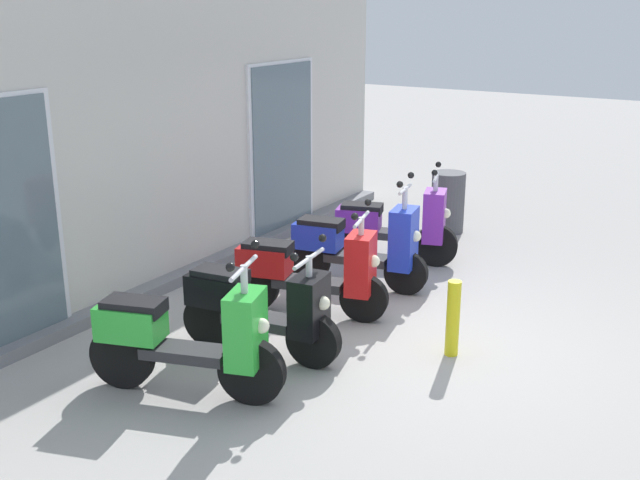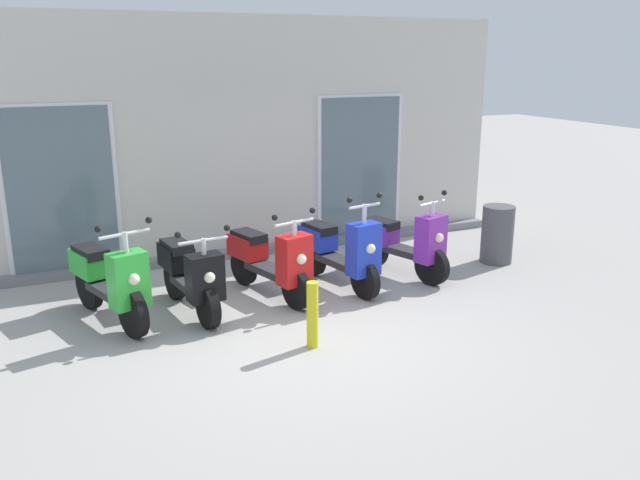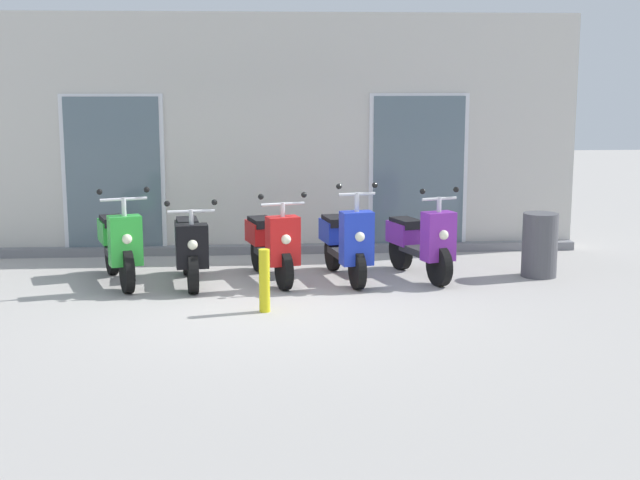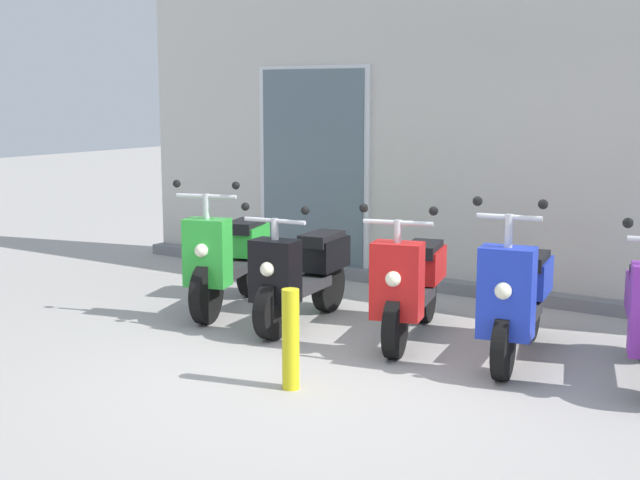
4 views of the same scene
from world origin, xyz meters
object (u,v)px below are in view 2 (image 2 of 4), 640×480
scooter_blue (340,250)px  scooter_purple (403,242)px  curb_bollard (312,315)px  scooter_red (270,260)px  scooter_green (109,280)px  trash_bin (497,234)px  scooter_black (190,274)px

scooter_blue → scooter_purple: (0.97, 0.05, -0.02)m
curb_bollard → scooter_red: bearing=85.9°
scooter_purple → curb_bollard: scooter_purple is taller
scooter_green → scooter_purple: 3.79m
scooter_green → scooter_red: bearing=1.1°
scooter_red → trash_bin: (3.45, -0.03, -0.06)m
scooter_red → scooter_blue: (0.93, -0.05, 0.02)m
scooter_purple → curb_bollard: 2.54m
scooter_black → scooter_blue: size_ratio=0.98×
scooter_red → scooter_blue: 0.93m
scooter_blue → curb_bollard: (-1.04, -1.50, -0.15)m
trash_bin → scooter_black: bearing=-179.0°
scooter_black → scooter_blue: bearing=1.7°
scooter_green → scooter_black: size_ratio=1.04×
scooter_black → trash_bin: (4.46, 0.08, -0.05)m
scooter_blue → scooter_red: bearing=177.1°
scooter_green → scooter_blue: size_ratio=1.02×
scooter_green → scooter_blue: (2.83, -0.01, 0.00)m
scooter_green → curb_bollard: scooter_green is taller
scooter_green → scooter_black: 0.88m
scooter_red → trash_bin: size_ratio=1.92×
scooter_blue → curb_bollard: bearing=-124.8°
scooter_green → curb_bollard: size_ratio=2.29×
trash_bin → curb_bollard: size_ratio=1.18×
scooter_purple → curb_bollard: size_ratio=2.15×
scooter_black → curb_bollard: scooter_black is taller
scooter_red → curb_bollard: scooter_red is taller
scooter_green → curb_bollard: (1.78, -1.51, -0.14)m
scooter_blue → trash_bin: bearing=0.5°
scooter_green → scooter_purple: (3.79, 0.04, -0.02)m
scooter_blue → curb_bollard: 1.83m
scooter_green → curb_bollard: bearing=-40.3°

